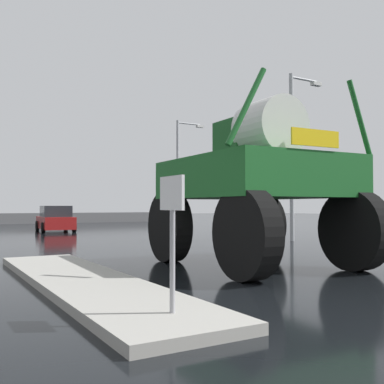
{
  "coord_description": "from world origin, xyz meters",
  "views": [
    {
      "loc": [
        -6.26,
        -1.66,
        1.5
      ],
      "look_at": [
        0.59,
        10.06,
        1.93
      ],
      "focal_mm": 42.3,
      "sensor_mm": 36.0,
      "label": 1
    }
  ],
  "objects_px": {
    "lane_arrow_sign": "(172,218)",
    "sedan_ahead": "(55,219)",
    "streetlight_near_right": "(294,147)",
    "oversize_sprayer": "(255,184)",
    "traffic_signal_near_right": "(268,175)",
    "streetlight_far_right": "(180,168)"
  },
  "relations": [
    {
      "from": "sedan_ahead",
      "to": "streetlight_near_right",
      "type": "distance_m",
      "value": 14.82
    },
    {
      "from": "sedan_ahead",
      "to": "traffic_signal_near_right",
      "type": "height_order",
      "value": "traffic_signal_near_right"
    },
    {
      "from": "traffic_signal_near_right",
      "to": "streetlight_far_right",
      "type": "bearing_deg",
      "value": 74.92
    },
    {
      "from": "lane_arrow_sign",
      "to": "sedan_ahead",
      "type": "relative_size",
      "value": 0.41
    },
    {
      "from": "streetlight_near_right",
      "to": "streetlight_far_right",
      "type": "distance_m",
      "value": 11.49
    },
    {
      "from": "traffic_signal_near_right",
      "to": "streetlight_near_right",
      "type": "xyz_separation_m",
      "value": [
        2.92,
        1.75,
        1.43
      ]
    },
    {
      "from": "lane_arrow_sign",
      "to": "sedan_ahead",
      "type": "distance_m",
      "value": 22.39
    },
    {
      "from": "streetlight_near_right",
      "to": "streetlight_far_right",
      "type": "relative_size",
      "value": 1.01
    },
    {
      "from": "oversize_sprayer",
      "to": "streetlight_far_right",
      "type": "xyz_separation_m",
      "value": [
        7.23,
        17.11,
        2.0
      ]
    },
    {
      "from": "traffic_signal_near_right",
      "to": "streetlight_near_right",
      "type": "height_order",
      "value": "streetlight_near_right"
    },
    {
      "from": "lane_arrow_sign",
      "to": "sedan_ahead",
      "type": "bearing_deg",
      "value": 80.19
    },
    {
      "from": "sedan_ahead",
      "to": "streetlight_far_right",
      "type": "height_order",
      "value": "streetlight_far_right"
    },
    {
      "from": "traffic_signal_near_right",
      "to": "streetlight_near_right",
      "type": "relative_size",
      "value": 0.5
    },
    {
      "from": "sedan_ahead",
      "to": "streetlight_far_right",
      "type": "xyz_separation_m",
      "value": [
        7.84,
        -1.04,
        3.33
      ]
    },
    {
      "from": "streetlight_far_right",
      "to": "traffic_signal_near_right",
      "type": "bearing_deg",
      "value": -105.08
    },
    {
      "from": "oversize_sprayer",
      "to": "streetlight_near_right",
      "type": "xyz_separation_m",
      "value": [
        6.59,
        5.64,
        2.02
      ]
    },
    {
      "from": "traffic_signal_near_right",
      "to": "streetlight_far_right",
      "type": "distance_m",
      "value": 13.77
    },
    {
      "from": "oversize_sprayer",
      "to": "streetlight_near_right",
      "type": "bearing_deg",
      "value": -47.25
    },
    {
      "from": "sedan_ahead",
      "to": "oversize_sprayer",
      "type": "bearing_deg",
      "value": -173.31
    },
    {
      "from": "oversize_sprayer",
      "to": "traffic_signal_near_right",
      "type": "relative_size",
      "value": 1.55
    },
    {
      "from": "sedan_ahead",
      "to": "streetlight_near_right",
      "type": "xyz_separation_m",
      "value": [
        7.2,
        -12.51,
        3.36
      ]
    },
    {
      "from": "sedan_ahead",
      "to": "streetlight_near_right",
      "type": "height_order",
      "value": "streetlight_near_right"
    }
  ]
}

